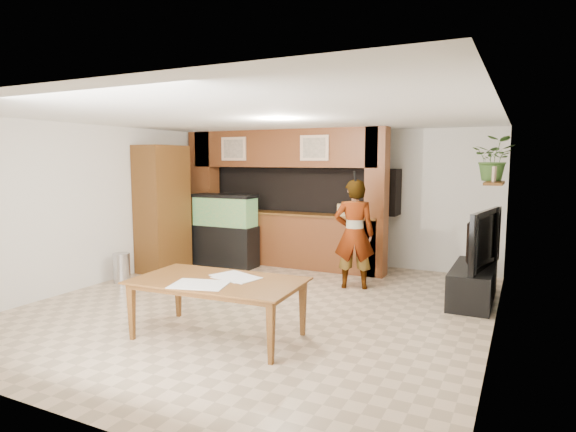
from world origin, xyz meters
The scene contains 22 objects.
floor centered at (0.00, 0.00, 0.00)m, with size 6.50×6.50×0.00m, color tan.
ceiling centered at (0.00, 0.00, 2.60)m, with size 6.50×6.50×0.00m, color white.
wall_back centered at (0.00, 3.25, 1.30)m, with size 6.00×6.00×0.00m, color silver.
wall_left centered at (-3.00, 0.00, 1.30)m, with size 6.50×6.50×0.00m, color silver.
wall_right centered at (3.00, 0.00, 1.30)m, with size 6.50×6.50×0.00m, color silver.
partition centered at (-0.95, 2.64, 1.31)m, with size 4.20×0.99×2.60m.
wall_clock centered at (-2.97, 1.00, 1.90)m, with size 0.05×0.25×0.25m.
wall_shelf centered at (2.85, 1.95, 1.70)m, with size 0.25×0.90×0.04m, color brown.
pantry_cabinet centered at (-2.70, 1.15, 1.15)m, with size 0.57×0.94×2.30m, color brown.
trash_can centered at (-2.70, 0.10, 0.25)m, with size 0.27×0.27×0.50m, color #B2B2B7.
aquarium centered at (-1.87, 1.95, 0.68)m, with size 1.25×0.47×1.39m.
tv_stand centered at (2.65, 1.56, 0.25)m, with size 0.56×1.53×0.51m, color black.
television centered at (2.65, 1.56, 0.92)m, with size 1.44×0.19×0.83m, color black.
photo_frame centered at (2.85, 1.76, 1.83)m, with size 0.03×0.17×0.22m, color tan.
potted_plant centered at (2.82, 2.19, 2.05)m, with size 0.60×0.52×0.67m, color #345A24.
person centered at (0.87, 1.50, 0.87)m, with size 0.64×0.42×1.74m, color #977953.
microphone centered at (0.92, 1.34, 1.79)m, with size 0.04×0.04×0.16m, color black.
dining_table centered at (0.17, -1.30, 0.34)m, with size 1.93×1.08×0.68m, color brown.
newspaper_a centered at (0.27, -1.06, 0.68)m, with size 0.51×0.37×0.01m, color silver.
newspaper_b centered at (0.12, -1.54, 0.68)m, with size 0.60×0.43×0.01m, color silver.
newspaper_c centered at (0.32, -1.10, 0.68)m, with size 0.50×0.36×0.01m, color silver.
counter_box centered at (0.39, 2.45, 1.14)m, with size 0.31×0.21×0.21m, color tan.
Camera 1 is at (3.26, -5.70, 2.03)m, focal length 30.00 mm.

